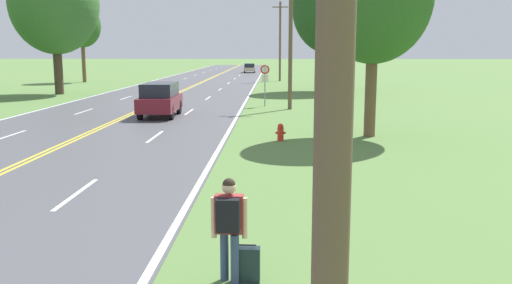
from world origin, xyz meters
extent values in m
cube|color=white|center=(3.08, 7.50, 0.01)|extent=(0.12, 3.00, 0.00)
cube|color=white|center=(3.08, 16.50, 0.01)|extent=(0.12, 3.00, 0.00)
cube|color=white|center=(3.08, 25.50, 0.01)|extent=(0.12, 3.00, 0.00)
cube|color=white|center=(3.08, 34.50, 0.01)|extent=(0.12, 3.00, 0.00)
cube|color=white|center=(3.08, 43.50, 0.01)|extent=(0.12, 3.00, 0.00)
cube|color=white|center=(3.08, 52.50, 0.01)|extent=(0.12, 3.00, 0.00)
cube|color=white|center=(3.08, 61.50, 0.01)|extent=(0.12, 3.00, 0.00)
cube|color=white|center=(3.08, 70.50, 0.01)|extent=(0.12, 3.00, 0.00)
cube|color=white|center=(3.08, 79.50, 0.01)|extent=(0.12, 3.00, 0.00)
cube|color=white|center=(3.08, 88.50, 0.01)|extent=(0.12, 3.00, 0.00)
cube|color=white|center=(3.08, 97.50, 0.01)|extent=(0.12, 3.00, 0.00)
cube|color=white|center=(3.08, 106.50, 0.01)|extent=(0.12, 3.00, 0.00)
cube|color=white|center=(-3.08, 16.50, 0.01)|extent=(0.12, 3.00, 0.00)
cube|color=white|center=(-3.08, 25.50, 0.01)|extent=(0.12, 3.00, 0.00)
cube|color=white|center=(-3.08, 34.50, 0.01)|extent=(0.12, 3.00, 0.00)
cube|color=white|center=(-3.08, 43.50, 0.01)|extent=(0.12, 3.00, 0.00)
cube|color=white|center=(-3.08, 52.50, 0.01)|extent=(0.12, 3.00, 0.00)
cube|color=white|center=(-3.08, 61.50, 0.01)|extent=(0.12, 3.00, 0.00)
cube|color=white|center=(-3.08, 70.50, 0.01)|extent=(0.12, 3.00, 0.00)
cube|color=white|center=(-3.08, 79.50, 0.01)|extent=(0.12, 3.00, 0.00)
cube|color=white|center=(-3.08, 88.50, 0.01)|extent=(0.12, 3.00, 0.00)
cube|color=white|center=(-3.08, 97.50, 0.01)|extent=(0.12, 3.00, 0.00)
cube|color=white|center=(-3.08, 106.50, 0.01)|extent=(0.12, 3.00, 0.00)
cylinder|color=#38476B|center=(7.27, 2.54, 0.40)|extent=(0.13, 0.13, 0.80)
cylinder|color=#38476B|center=(7.44, 2.37, 0.40)|extent=(0.13, 0.13, 0.80)
cube|color=#993333|center=(7.35, 2.45, 1.11)|extent=(0.44, 0.19, 0.60)
sphere|color=beige|center=(7.35, 2.45, 1.53)|extent=(0.22, 0.22, 0.22)
sphere|color=#2D2319|center=(7.35, 2.45, 1.57)|extent=(0.20, 0.20, 0.20)
cylinder|color=beige|center=(7.11, 2.46, 1.05)|extent=(0.09, 0.09, 0.64)
cylinder|color=beige|center=(7.59, 2.45, 1.05)|extent=(0.09, 0.09, 0.64)
cube|color=black|center=(7.35, 2.28, 1.14)|extent=(0.35, 0.18, 0.51)
cube|color=#19282D|center=(7.62, 2.49, 0.28)|extent=(0.41, 0.19, 0.56)
cylinder|color=black|center=(7.62, 2.49, 0.60)|extent=(0.29, 0.03, 0.02)
cylinder|color=red|center=(8.27, 15.76, 0.26)|extent=(0.25, 0.25, 0.52)
sphere|color=red|center=(8.27, 15.76, 0.57)|extent=(0.24, 0.24, 0.24)
cylinder|color=red|center=(8.44, 15.76, 0.32)|extent=(0.08, 0.09, 0.09)
cylinder|color=red|center=(8.10, 15.76, 0.32)|extent=(0.08, 0.09, 0.09)
cylinder|color=gray|center=(7.41, 28.81, 1.29)|extent=(0.07, 0.07, 2.58)
cylinder|color=silver|center=(7.41, 28.79, 2.33)|extent=(0.60, 0.02, 0.60)
torus|color=red|center=(7.41, 28.78, 2.33)|extent=(0.55, 0.07, 0.55)
cube|color=silver|center=(7.41, 28.79, 1.78)|extent=(0.44, 0.02, 0.44)
cylinder|color=brown|center=(8.95, 27.26, 3.71)|extent=(0.24, 0.24, 7.42)
cylinder|color=brown|center=(8.58, 56.73, 4.42)|extent=(0.24, 0.24, 8.84)
cube|color=brown|center=(8.58, 56.73, 8.24)|extent=(1.80, 0.12, 0.10)
cylinder|color=#473828|center=(-9.36, 37.68, 2.11)|extent=(0.69, 0.69, 4.22)
ellipsoid|color=#386B2D|center=(-9.36, 37.68, 7.16)|extent=(6.92, 6.92, 7.96)
cylinder|color=#473828|center=(12.81, 41.63, 2.08)|extent=(0.67, 0.67, 4.15)
ellipsoid|color=#234C1E|center=(12.81, 41.63, 7.00)|extent=(6.71, 6.71, 7.71)
cylinder|color=brown|center=(-12.95, 53.75, 2.19)|extent=(0.41, 0.41, 4.39)
ellipsoid|color=#2D5B23|center=(-12.95, 53.75, 6.11)|extent=(4.06, 4.06, 4.67)
cylinder|color=brown|center=(11.99, 17.01, 1.85)|extent=(0.47, 0.47, 3.69)
cylinder|color=black|center=(2.72, 21.99, 0.39)|extent=(0.22, 0.79, 0.79)
cylinder|color=black|center=(1.10, 21.96, 0.39)|extent=(0.22, 0.79, 0.79)
cylinder|color=black|center=(2.67, 24.55, 0.39)|extent=(0.22, 0.79, 0.79)
cylinder|color=black|center=(1.04, 24.51, 0.39)|extent=(0.22, 0.79, 0.79)
cube|color=maroon|center=(1.88, 23.25, 0.73)|extent=(1.92, 4.16, 0.76)
cube|color=#1E232D|center=(1.88, 23.25, 1.46)|extent=(1.67, 2.92, 0.70)
cylinder|color=black|center=(4.88, 77.81, 0.32)|extent=(0.22, 0.65, 0.65)
cylinder|color=black|center=(3.35, 77.75, 0.32)|extent=(0.22, 0.65, 0.65)
cylinder|color=black|center=(4.79, 80.15, 0.32)|extent=(0.22, 0.65, 0.65)
cylinder|color=black|center=(3.26, 80.09, 0.32)|extent=(0.22, 0.65, 0.65)
cube|color=#C1B28E|center=(4.07, 78.95, 0.56)|extent=(1.88, 3.84, 0.53)
cube|color=#1E232D|center=(4.07, 78.95, 1.12)|extent=(1.63, 2.70, 0.59)
camera|label=1|loc=(8.04, -5.49, 3.59)|focal=38.00mm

